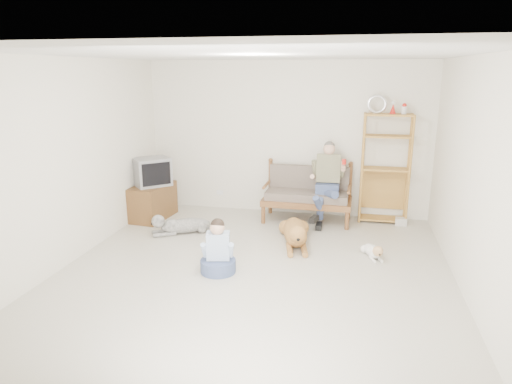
% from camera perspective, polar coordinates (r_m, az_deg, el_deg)
% --- Properties ---
extents(floor, '(5.50, 5.50, 0.00)m').
position_cam_1_polar(floor, '(5.93, -0.37, -10.25)').
color(floor, silver).
rests_on(floor, ground).
extents(ceiling, '(5.50, 5.50, 0.00)m').
position_cam_1_polar(ceiling, '(5.36, -0.42, 16.84)').
color(ceiling, silver).
rests_on(ceiling, ground).
extents(wall_back, '(5.00, 0.00, 5.00)m').
position_cam_1_polar(wall_back, '(8.15, 3.83, 6.65)').
color(wall_back, silver).
rests_on(wall_back, ground).
extents(wall_front, '(5.00, 0.00, 5.00)m').
position_cam_1_polar(wall_front, '(2.98, -12.04, -8.60)').
color(wall_front, silver).
rests_on(wall_front, ground).
extents(wall_left, '(0.00, 5.50, 5.50)m').
position_cam_1_polar(wall_left, '(6.49, -22.51, 3.40)').
color(wall_left, silver).
rests_on(wall_left, ground).
extents(wall_right, '(0.00, 5.50, 5.50)m').
position_cam_1_polar(wall_right, '(5.53, 25.82, 1.18)').
color(wall_right, silver).
rests_on(wall_right, ground).
extents(loveseat, '(1.51, 0.73, 0.95)m').
position_cam_1_polar(loveseat, '(7.90, 6.45, -0.09)').
color(loveseat, brown).
rests_on(loveseat, ground).
extents(man, '(0.53, 0.75, 1.22)m').
position_cam_1_polar(man, '(7.66, 8.70, 0.51)').
color(man, '#434F7C').
rests_on(man, loveseat).
extents(etagere, '(0.82, 0.36, 2.15)m').
position_cam_1_polar(etagere, '(7.96, 15.85, 2.95)').
color(etagere, '#B88839').
rests_on(etagere, ground).
extents(book_stack, '(0.20, 0.15, 0.12)m').
position_cam_1_polar(book_stack, '(8.08, 17.69, -3.53)').
color(book_stack, white).
rests_on(book_stack, ground).
extents(tv_stand, '(0.59, 0.95, 0.60)m').
position_cam_1_polar(tv_stand, '(8.19, -12.83, -1.17)').
color(tv_stand, brown).
rests_on(tv_stand, ground).
extents(crt_tv, '(0.73, 0.73, 0.48)m').
position_cam_1_polar(crt_tv, '(8.04, -12.86, 2.50)').
color(crt_tv, gray).
rests_on(crt_tv, tv_stand).
extents(wall_outlet, '(0.12, 0.02, 0.08)m').
position_cam_1_polar(wall_outlet, '(8.62, -4.56, -0.04)').
color(wall_outlet, silver).
rests_on(wall_outlet, ground).
extents(golden_retriever, '(0.54, 1.41, 0.43)m').
position_cam_1_polar(golden_retriever, '(6.87, 4.96, -5.09)').
color(golden_retriever, '#A7683A').
rests_on(golden_retriever, ground).
extents(shaggy_dog, '(1.00, 0.68, 0.34)m').
position_cam_1_polar(shaggy_dog, '(7.39, -9.51, -4.11)').
color(shaggy_dog, silver).
rests_on(shaggy_dog, ground).
extents(terrier, '(0.29, 0.57, 0.22)m').
position_cam_1_polar(terrier, '(6.59, 14.48, -7.18)').
color(terrier, white).
rests_on(terrier, ground).
extents(child, '(0.46, 0.46, 0.72)m').
position_cam_1_polar(child, '(5.92, -4.77, -7.60)').
color(child, '#434F7C').
rests_on(child, ground).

